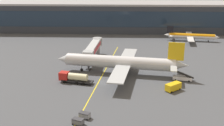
% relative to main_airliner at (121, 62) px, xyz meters
% --- Properties ---
extents(ground_plane, '(700.00, 700.00, 0.00)m').
position_rel_main_airliner_xyz_m(ground_plane, '(-5.48, -7.95, -4.15)').
color(ground_plane, '#47494F').
extents(apron_lead_in_line, '(10.90, 79.33, 0.01)m').
position_rel_main_airliner_xyz_m(apron_lead_in_line, '(-6.74, -5.95, -4.15)').
color(apron_lead_in_line, yellow).
rests_on(apron_lead_in_line, ground_plane).
extents(terminal_building, '(174.72, 20.57, 15.75)m').
position_rel_main_airliner_xyz_m(terminal_building, '(11.93, 68.67, 3.74)').
color(terminal_building, '#2D333D').
rests_on(terminal_building, ground_plane).
extents(main_airliner, '(44.71, 35.70, 11.85)m').
position_rel_main_airliner_xyz_m(main_airliner, '(0.00, 0.00, 0.00)').
color(main_airliner, '#B2B7BC').
rests_on(main_airliner, ground_plane).
extents(jet_bridge, '(5.56, 22.70, 6.85)m').
position_rel_main_airliner_xyz_m(jet_bridge, '(-10.47, 14.03, 0.99)').
color(jet_bridge, '#B2B7BC').
rests_on(jet_bridge, ground_plane).
extents(fuel_tanker, '(11.09, 4.84, 3.25)m').
position_rel_main_airliner_xyz_m(fuel_tanker, '(-14.67, -8.36, -2.41)').
color(fuel_tanker, '#232326').
rests_on(fuel_tanker, ground_plane).
extents(crew_van, '(5.22, 4.75, 2.30)m').
position_rel_main_airliner_xyz_m(crew_van, '(15.45, -13.50, -2.84)').
color(crew_van, yellow).
rests_on(crew_van, ground_plane).
extents(belt_loader, '(7.01, 3.34, 3.49)m').
position_rel_main_airliner_xyz_m(belt_loader, '(19.82, -5.45, -3.16)').
color(belt_loader, white).
rests_on(belt_loader, ground_plane).
extents(baggage_cart_0, '(3.03, 2.41, 1.48)m').
position_rel_main_airliner_xyz_m(baggage_cart_0, '(-9.78, -33.38, -3.37)').
color(baggage_cart_0, '#595B60').
rests_on(baggage_cart_0, ground_plane).
extents(baggage_cart_1, '(3.03, 2.41, 1.48)m').
position_rel_main_airliner_xyz_m(baggage_cart_1, '(-8.59, -30.41, -3.37)').
color(baggage_cart_1, gray).
rests_on(baggage_cart_1, ground_plane).
extents(commuter_jet_far, '(26.15, 20.87, 6.99)m').
position_rel_main_airliner_xyz_m(commuter_jet_far, '(34.14, 45.99, -1.73)').
color(commuter_jet_far, white).
rests_on(commuter_jet_far, ground_plane).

